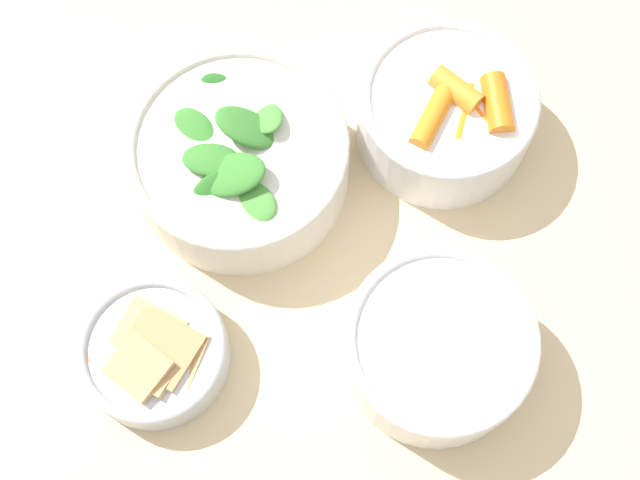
{
  "coord_description": "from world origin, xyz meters",
  "views": [
    {
      "loc": [
        0.19,
        -0.05,
        1.5
      ],
      "look_at": [
        -0.07,
        -0.04,
        0.79
      ],
      "focal_mm": 50.0,
      "sensor_mm": 36.0,
      "label": 1
    }
  ],
  "objects_px": {
    "bowl_carrots": "(447,113)",
    "bowl_cookies": "(153,352)",
    "bowl_greens": "(239,160)",
    "bowl_beans_hotdog": "(437,349)"
  },
  "relations": [
    {
      "from": "bowl_carrots",
      "to": "bowl_greens",
      "type": "relative_size",
      "value": 0.82
    },
    {
      "from": "bowl_carrots",
      "to": "bowl_cookies",
      "type": "xyz_separation_m",
      "value": [
        0.2,
        -0.26,
        -0.02
      ]
    },
    {
      "from": "bowl_greens",
      "to": "bowl_cookies",
      "type": "xyz_separation_m",
      "value": [
        0.16,
        -0.07,
        -0.02
      ]
    },
    {
      "from": "bowl_greens",
      "to": "bowl_beans_hotdog",
      "type": "relative_size",
      "value": 1.24
    },
    {
      "from": "bowl_beans_hotdog",
      "to": "bowl_cookies",
      "type": "distance_m",
      "value": 0.23
    },
    {
      "from": "bowl_beans_hotdog",
      "to": "bowl_cookies",
      "type": "xyz_separation_m",
      "value": [
        -0.01,
        -0.23,
        -0.01
      ]
    },
    {
      "from": "bowl_greens",
      "to": "bowl_beans_hotdog",
      "type": "distance_m",
      "value": 0.23
    },
    {
      "from": "bowl_carrots",
      "to": "bowl_greens",
      "type": "xyz_separation_m",
      "value": [
        0.04,
        -0.18,
        -0.0
      ]
    },
    {
      "from": "bowl_carrots",
      "to": "bowl_greens",
      "type": "distance_m",
      "value": 0.19
    },
    {
      "from": "bowl_carrots",
      "to": "bowl_greens",
      "type": "bearing_deg",
      "value": -78.49
    }
  ]
}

